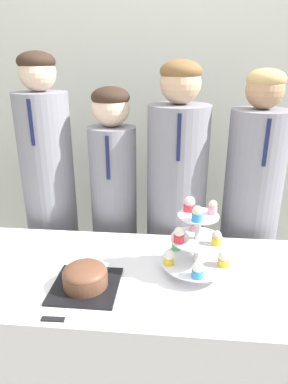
% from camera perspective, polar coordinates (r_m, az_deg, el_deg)
% --- Properties ---
extents(wall_back, '(9.00, 0.06, 2.70)m').
position_cam_1_polar(wall_back, '(2.43, 1.35, 16.88)').
color(wall_back, silver).
rests_on(wall_back, ground_plane).
extents(table, '(1.79, 0.67, 0.72)m').
position_cam_1_polar(table, '(1.67, -2.32, -23.35)').
color(table, white).
rests_on(table, ground_plane).
extents(round_cake, '(0.25, 0.25, 0.10)m').
position_cam_1_polar(round_cake, '(1.36, -9.78, -13.77)').
color(round_cake, black).
rests_on(round_cake, table).
extents(cake_knife, '(0.27, 0.03, 0.01)m').
position_cam_1_polar(cake_knife, '(1.25, -12.70, -20.13)').
color(cake_knife, silver).
rests_on(cake_knife, table).
extents(cupcake_stand, '(0.28, 0.28, 0.32)m').
position_cam_1_polar(cupcake_stand, '(1.39, 8.76, -8.14)').
color(cupcake_stand, silver).
rests_on(cupcake_stand, table).
extents(student_0, '(0.28, 0.29, 1.57)m').
position_cam_1_polar(student_0, '(2.01, -15.17, -2.30)').
color(student_0, gray).
rests_on(student_0, ground_plane).
extents(student_1, '(0.25, 0.26, 1.41)m').
position_cam_1_polar(student_1, '(1.94, -4.92, -4.42)').
color(student_1, gray).
rests_on(student_1, ground_plane).
extents(student_2, '(0.32, 0.32, 1.54)m').
position_cam_1_polar(student_2, '(1.90, 5.31, -3.90)').
color(student_2, gray).
rests_on(student_2, ground_plane).
extents(student_3, '(0.30, 0.30, 1.50)m').
position_cam_1_polar(student_3, '(1.95, 17.07, -4.72)').
color(student_3, gray).
rests_on(student_3, ground_plane).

